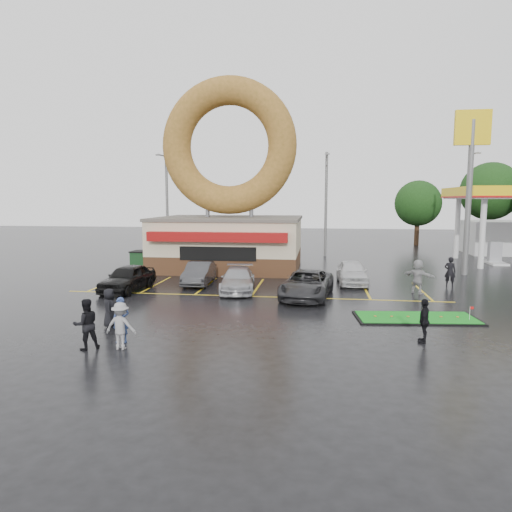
# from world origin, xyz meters

# --- Properties ---
(ground) EXTENTS (120.00, 120.00, 0.00)m
(ground) POSITION_xyz_m (0.00, 0.00, 0.00)
(ground) COLOR black
(ground) RESTS_ON ground
(donut_shop) EXTENTS (10.20, 8.70, 13.50)m
(donut_shop) POSITION_xyz_m (-3.00, 12.97, 4.46)
(donut_shop) COLOR #472B19
(donut_shop) RESTS_ON ground
(shell_sign) EXTENTS (2.20, 0.36, 10.60)m
(shell_sign) POSITION_xyz_m (13.00, 12.00, 7.38)
(shell_sign) COLOR slate
(shell_sign) RESTS_ON ground
(streetlight_left) EXTENTS (0.40, 2.21, 9.00)m
(streetlight_left) POSITION_xyz_m (-10.00, 19.92, 4.78)
(streetlight_left) COLOR slate
(streetlight_left) RESTS_ON ground
(streetlight_mid) EXTENTS (0.40, 2.21, 9.00)m
(streetlight_mid) POSITION_xyz_m (4.00, 20.92, 4.78)
(streetlight_mid) COLOR slate
(streetlight_mid) RESTS_ON ground
(streetlight_right) EXTENTS (0.40, 2.21, 9.00)m
(streetlight_right) POSITION_xyz_m (16.00, 21.92, 4.78)
(streetlight_right) COLOR slate
(streetlight_right) RESTS_ON ground
(tree_far_c) EXTENTS (6.30, 6.30, 9.00)m
(tree_far_c) POSITION_xyz_m (22.00, 34.00, 5.84)
(tree_far_c) COLOR #332114
(tree_far_c) RESTS_ON ground
(tree_far_d) EXTENTS (4.90, 4.90, 7.00)m
(tree_far_d) POSITION_xyz_m (14.00, 32.00, 4.53)
(tree_far_d) COLOR #332114
(tree_far_d) RESTS_ON ground
(car_black) EXTENTS (2.09, 4.37, 1.44)m
(car_black) POSITION_xyz_m (-6.86, 3.86, 0.72)
(car_black) COLOR black
(car_black) RESTS_ON ground
(car_dgrey) EXTENTS (1.56, 4.01, 1.30)m
(car_dgrey) POSITION_xyz_m (-3.52, 6.33, 0.65)
(car_dgrey) COLOR #333335
(car_dgrey) RESTS_ON ground
(car_silver) EXTENTS (2.25, 4.51, 1.26)m
(car_silver) POSITION_xyz_m (-0.93, 4.68, 0.63)
(car_silver) COLOR #9C9DA1
(car_silver) RESTS_ON ground
(car_grey) EXTENTS (2.92, 5.21, 1.38)m
(car_grey) POSITION_xyz_m (2.83, 3.50, 0.69)
(car_grey) COLOR #2C2C2F
(car_grey) RESTS_ON ground
(car_white) EXTENTS (1.76, 4.13, 1.39)m
(car_white) POSITION_xyz_m (5.36, 7.62, 0.69)
(car_white) COLOR silver
(car_white) RESTS_ON ground
(person_blue) EXTENTS (0.60, 0.41, 1.59)m
(person_blue) POSITION_xyz_m (-3.39, -4.70, 0.79)
(person_blue) COLOR navy
(person_blue) RESTS_ON ground
(person_blackjkt) EXTENTS (1.05, 1.02, 1.70)m
(person_blackjkt) POSITION_xyz_m (-4.22, -5.57, 0.85)
(person_blackjkt) COLOR black
(person_blackjkt) RESTS_ON ground
(person_hoodie) EXTENTS (1.03, 0.59, 1.58)m
(person_hoodie) POSITION_xyz_m (-3.10, -5.39, 0.79)
(person_hoodie) COLOR gray
(person_hoodie) RESTS_ON ground
(person_bystander) EXTENTS (0.70, 0.87, 1.53)m
(person_bystander) POSITION_xyz_m (-4.64, -2.97, 0.77)
(person_bystander) COLOR black
(person_bystander) RESTS_ON ground
(person_cameraman) EXTENTS (0.59, 0.97, 1.55)m
(person_cameraman) POSITION_xyz_m (7.05, -3.29, 0.77)
(person_cameraman) COLOR black
(person_cameraman) RESTS_ON ground
(person_walker_near) EXTENTS (1.65, 1.48, 1.82)m
(person_walker_near) POSITION_xyz_m (8.61, 5.31, 0.91)
(person_walker_near) COLOR #9C9B9E
(person_walker_near) RESTS_ON ground
(person_walker_far) EXTENTS (0.72, 0.59, 1.71)m
(person_walker_far) POSITION_xyz_m (10.87, 7.63, 0.85)
(person_walker_far) COLOR black
(person_walker_far) RESTS_ON ground
(dumpster) EXTENTS (1.84, 1.26, 1.30)m
(dumpster) POSITION_xyz_m (-8.62, 10.98, 0.65)
(dumpster) COLOR #163A1B
(dumpster) RESTS_ON ground
(putting_green) EXTENTS (5.17, 2.62, 0.62)m
(putting_green) POSITION_xyz_m (7.47, -0.06, 0.04)
(putting_green) COLOR black
(putting_green) RESTS_ON ground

